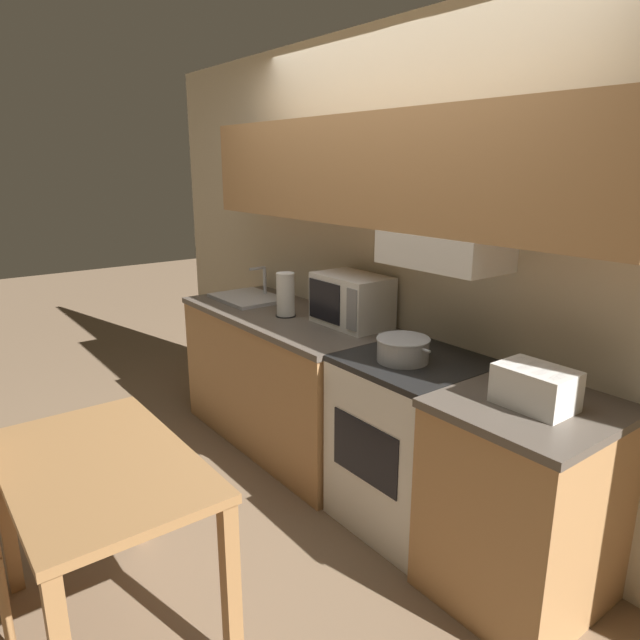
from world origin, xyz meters
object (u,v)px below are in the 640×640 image
(cooking_pot, at_px, (403,348))
(microwave, at_px, (352,300))
(toaster, at_px, (535,387))
(stove_range, at_px, (412,442))
(paper_towel_roll, at_px, (286,295))
(sink_basin, at_px, (248,297))
(dining_table, at_px, (101,489))

(cooking_pot, distance_m, microwave, 0.68)
(cooking_pot, bearing_deg, toaster, 2.49)
(stove_range, bearing_deg, toaster, -3.20)
(toaster, relative_size, paper_towel_roll, 1.10)
(paper_towel_roll, bearing_deg, toaster, 0.40)
(microwave, height_order, sink_basin, microwave)
(cooking_pot, bearing_deg, dining_table, -97.41)
(cooking_pot, distance_m, toaster, 0.69)
(stove_range, bearing_deg, dining_table, -97.89)
(cooking_pot, height_order, paper_towel_roll, paper_towel_roll)
(toaster, distance_m, sink_basin, 2.26)
(microwave, bearing_deg, sink_basin, -170.13)
(microwave, distance_m, sink_basin, 0.95)
(stove_range, relative_size, toaster, 2.95)
(microwave, xyz_separation_m, paper_towel_roll, (-0.40, -0.20, -0.01))
(stove_range, distance_m, microwave, 0.90)
(dining_table, bearing_deg, microwave, 105.76)
(sink_basin, height_order, dining_table, sink_basin)
(toaster, xyz_separation_m, paper_towel_roll, (-1.73, -0.01, 0.05))
(stove_range, relative_size, cooking_pot, 2.62)
(toaster, bearing_deg, dining_table, -121.36)
(stove_range, bearing_deg, microwave, 167.40)
(microwave, bearing_deg, dining_table, -74.24)
(cooking_pot, height_order, sink_basin, sink_basin)
(sink_basin, relative_size, paper_towel_roll, 1.84)
(microwave, relative_size, toaster, 1.51)
(microwave, bearing_deg, toaster, -7.93)
(microwave, xyz_separation_m, sink_basin, (-0.93, -0.16, -0.13))
(cooking_pot, xyz_separation_m, toaster, (0.69, 0.03, 0.02))
(cooking_pot, bearing_deg, microwave, 161.38)
(toaster, bearing_deg, microwave, 172.07)
(cooking_pot, relative_size, dining_table, 0.33)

